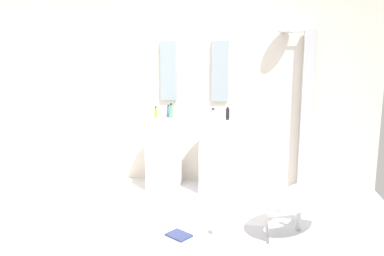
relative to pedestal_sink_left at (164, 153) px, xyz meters
The scene contains 17 objects.
ground_plane 1.40m from the pedestal_sink_left, 74.62° to the right, with size 4.80×3.60×0.04m, color silver.
rear_partition 0.98m from the pedestal_sink_left, 47.67° to the left, with size 4.80×0.10×2.60m, color beige.
pedestal_sink_left is the anchor object (origin of this frame).
pedestal_sink_right 0.70m from the pedestal_sink_left, ahead, with size 0.40×0.40×1.04m.
vanity_mirror_left 1.11m from the pedestal_sink_left, 90.00° to the left, with size 0.22×0.03×0.79m, color #8C9EA8.
vanity_mirror_right 1.31m from the pedestal_sink_left, 24.16° to the left, with size 0.22×0.03×0.79m, color #8C9EA8.
shower_column 1.92m from the pedestal_sink_left, ahead, with size 0.49×0.24×2.05m.
lounge_chair 1.99m from the pedestal_sink_left, 35.74° to the right, with size 1.08×1.08×0.65m.
area_rug 1.62m from the pedestal_sink_left, 61.00° to the right, with size 1.30×0.66×0.01m, color #B2B2B7.
magazine_navy 1.53m from the pedestal_sink_left, 70.69° to the right, with size 0.22×0.17×0.02m, color navy.
coffee_mug 1.58m from the pedestal_sink_left, 57.30° to the right, with size 0.07×0.07×0.11m, color white.
soap_bottle_amber 0.55m from the pedestal_sink_left, 149.40° to the right, with size 0.04×0.04×0.16m.
soap_bottle_white 0.84m from the pedestal_sink_left, ahead, with size 0.06×0.06×0.12m.
soap_bottle_blue 0.56m from the pedestal_sink_left, 75.58° to the left, with size 0.05×0.05×0.16m.
soap_bottle_grey 0.86m from the pedestal_sink_left, ahead, with size 0.06×0.06×0.16m.
soap_bottle_green 0.57m from the pedestal_sink_left, 24.10° to the left, with size 0.05×0.05×0.19m.
soap_bottle_black 0.99m from the pedestal_sink_left, ahead, with size 0.05×0.05×0.16m.
Camera 1 is at (0.81, -3.35, 1.66)m, focal length 34.54 mm.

